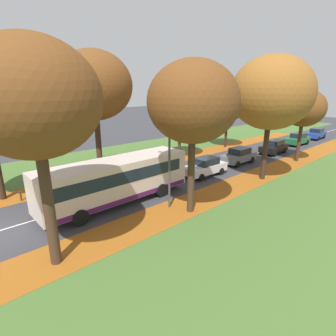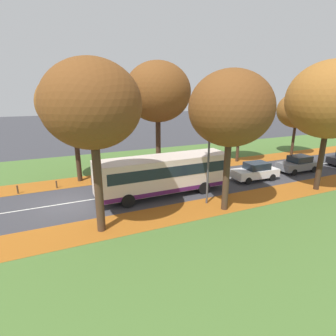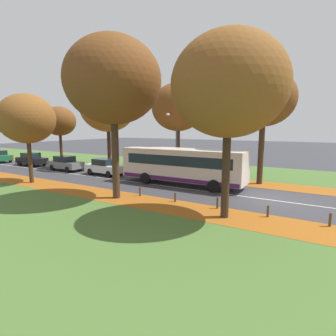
{
  "view_description": "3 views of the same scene",
  "coord_description": "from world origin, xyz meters",
  "px_view_note": "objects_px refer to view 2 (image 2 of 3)",
  "views": [
    {
      "loc": [
        15.54,
        -1.17,
        7.4
      ],
      "look_at": [
        0.67,
        12.26,
        1.33
      ],
      "focal_mm": 28.0,
      "sensor_mm": 36.0,
      "label": 1
    },
    {
      "loc": [
        18.7,
        -0.12,
        7.66
      ],
      "look_at": [
        1.59,
        7.41,
        2.21
      ],
      "focal_mm": 28.0,
      "sensor_mm": 36.0,
      "label": 2
    },
    {
      "loc": [
        -17.78,
        -2.61,
        4.7
      ],
      "look_at": [
        -0.89,
        7.41,
        1.67
      ],
      "focal_mm": 28.0,
      "sensor_mm": 36.0,
      "label": 3
    }
  ],
  "objects_px": {
    "bollard_nearest": "(18,190)",
    "bollard_third": "(92,180)",
    "car_grey_following": "(298,164)",
    "tree_right_near": "(231,109)",
    "tree_left_nearest": "(73,103)",
    "bollard_fifth": "(153,172)",
    "bus": "(164,173)",
    "tree_left_mid": "(240,113)",
    "bollard_second": "(57,185)",
    "tree_left_near": "(158,92)",
    "car_white_lead": "(255,171)",
    "streetlamp_right": "(206,151)",
    "bollard_fourth": "(123,176)",
    "tree_right_mid": "(331,100)",
    "tree_right_nearest": "(92,105)",
    "tree_left_far": "(297,110)"
  },
  "relations": [
    {
      "from": "bollard_nearest",
      "to": "bollard_third",
      "type": "relative_size",
      "value": 0.97
    },
    {
      "from": "car_grey_following",
      "to": "tree_right_near",
      "type": "bearing_deg",
      "value": -70.1
    },
    {
      "from": "tree_left_nearest",
      "to": "bollard_fifth",
      "type": "bearing_deg",
      "value": 79.17
    },
    {
      "from": "tree_left_nearest",
      "to": "tree_right_near",
      "type": "height_order",
      "value": "tree_left_nearest"
    },
    {
      "from": "bollard_fifth",
      "to": "bus",
      "type": "bearing_deg",
      "value": -10.08
    },
    {
      "from": "tree_left_mid",
      "to": "bollard_second",
      "type": "height_order",
      "value": "tree_left_mid"
    },
    {
      "from": "tree_left_near",
      "to": "car_white_lead",
      "type": "height_order",
      "value": "tree_left_near"
    },
    {
      "from": "tree_left_nearest",
      "to": "car_grey_following",
      "type": "bearing_deg",
      "value": 73.8
    },
    {
      "from": "bollard_third",
      "to": "car_white_lead",
      "type": "distance_m",
      "value": 14.49
    },
    {
      "from": "streetlamp_right",
      "to": "bollard_fourth",
      "type": "bearing_deg",
      "value": -150.63
    },
    {
      "from": "car_white_lead",
      "to": "bollard_nearest",
      "type": "bearing_deg",
      "value": -104.01
    },
    {
      "from": "tree_right_mid",
      "to": "bollard_second",
      "type": "distance_m",
      "value": 22.37
    },
    {
      "from": "bollard_second",
      "to": "streetlamp_right",
      "type": "xyz_separation_m",
      "value": [
        7.27,
        9.72,
        3.42
      ]
    },
    {
      "from": "streetlamp_right",
      "to": "car_white_lead",
      "type": "height_order",
      "value": "streetlamp_right"
    },
    {
      "from": "tree_right_mid",
      "to": "bollard_third",
      "type": "xyz_separation_m",
      "value": [
        -8.75,
        -16.62,
        -6.73
      ]
    },
    {
      "from": "tree_right_nearest",
      "to": "bus",
      "type": "xyz_separation_m",
      "value": [
        -3.67,
        5.44,
        -5.31
      ]
    },
    {
      "from": "bus",
      "to": "tree_left_far",
      "type": "bearing_deg",
      "value": 106.26
    },
    {
      "from": "tree_left_mid",
      "to": "bus",
      "type": "relative_size",
      "value": 0.72
    },
    {
      "from": "tree_right_mid",
      "to": "car_grey_following",
      "type": "bearing_deg",
      "value": 147.32
    },
    {
      "from": "tree_left_near",
      "to": "bollard_second",
      "type": "xyz_separation_m",
      "value": [
        1.16,
        -9.52,
        -7.3
      ]
    },
    {
      "from": "tree_right_nearest",
      "to": "car_white_lead",
      "type": "bearing_deg",
      "value": 103.88
    },
    {
      "from": "bollard_fifth",
      "to": "bollard_second",
      "type": "bearing_deg",
      "value": -90.25
    },
    {
      "from": "tree_right_mid",
      "to": "bollard_third",
      "type": "relative_size",
      "value": 14.37
    },
    {
      "from": "tree_left_mid",
      "to": "car_white_lead",
      "type": "height_order",
      "value": "tree_left_mid"
    },
    {
      "from": "tree_right_mid",
      "to": "bollard_fifth",
      "type": "distance_m",
      "value": 15.59
    },
    {
      "from": "tree_left_near",
      "to": "bus",
      "type": "relative_size",
      "value": 1.0
    },
    {
      "from": "tree_right_near",
      "to": "car_white_lead",
      "type": "distance_m",
      "value": 9.39
    },
    {
      "from": "tree_left_mid",
      "to": "bollard_fifth",
      "type": "height_order",
      "value": "tree_left_mid"
    },
    {
      "from": "bollard_fourth",
      "to": "car_white_lead",
      "type": "distance_m",
      "value": 11.89
    },
    {
      "from": "car_white_lead",
      "to": "streetlamp_right",
      "type": "bearing_deg",
      "value": -70.63
    },
    {
      "from": "tree_right_nearest",
      "to": "bollard_second",
      "type": "relative_size",
      "value": 14.58
    },
    {
      "from": "tree_right_nearest",
      "to": "car_white_lead",
      "type": "relative_size",
      "value": 2.19
    },
    {
      "from": "tree_left_near",
      "to": "bollard_second",
      "type": "distance_m",
      "value": 12.05
    },
    {
      "from": "tree_right_near",
      "to": "bollard_nearest",
      "type": "height_order",
      "value": "tree_right_near"
    },
    {
      "from": "tree_left_nearest",
      "to": "bus",
      "type": "bearing_deg",
      "value": 43.36
    },
    {
      "from": "tree_right_nearest",
      "to": "bollard_fourth",
      "type": "xyz_separation_m",
      "value": [
        -8.43,
        3.46,
        -6.71
      ]
    },
    {
      "from": "tree_right_nearest",
      "to": "bollard_nearest",
      "type": "xyz_separation_m",
      "value": [
        -8.34,
        -4.98,
        -6.68
      ]
    },
    {
      "from": "bollard_fourth",
      "to": "car_white_lead",
      "type": "height_order",
      "value": "car_white_lead"
    },
    {
      "from": "tree_left_far",
      "to": "bus",
      "type": "distance_m",
      "value": 21.27
    },
    {
      "from": "tree_left_mid",
      "to": "tree_left_nearest",
      "type": "bearing_deg",
      "value": -90.23
    },
    {
      "from": "tree_right_nearest",
      "to": "bollard_fourth",
      "type": "height_order",
      "value": "tree_right_nearest"
    },
    {
      "from": "bollard_nearest",
      "to": "tree_left_nearest",
      "type": "bearing_deg",
      "value": 105.17
    },
    {
      "from": "bollard_fourth",
      "to": "car_grey_following",
      "type": "bearing_deg",
      "value": 74.26
    },
    {
      "from": "tree_left_nearest",
      "to": "tree_left_near",
      "type": "height_order",
      "value": "tree_left_near"
    },
    {
      "from": "tree_right_near",
      "to": "car_grey_following",
      "type": "height_order",
      "value": "tree_right_near"
    },
    {
      "from": "tree_left_mid",
      "to": "bollard_fourth",
      "type": "relative_size",
      "value": 12.39
    },
    {
      "from": "tree_left_near",
      "to": "bollard_nearest",
      "type": "relative_size",
      "value": 15.44
    },
    {
      "from": "bollard_fourth",
      "to": "car_white_lead",
      "type": "xyz_separation_m",
      "value": [
        4.9,
        10.83,
        0.51
      ]
    },
    {
      "from": "tree_right_mid",
      "to": "bollard_nearest",
      "type": "height_order",
      "value": "tree_right_mid"
    },
    {
      "from": "tree_right_nearest",
      "to": "bus",
      "type": "height_order",
      "value": "tree_right_nearest"
    }
  ]
}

